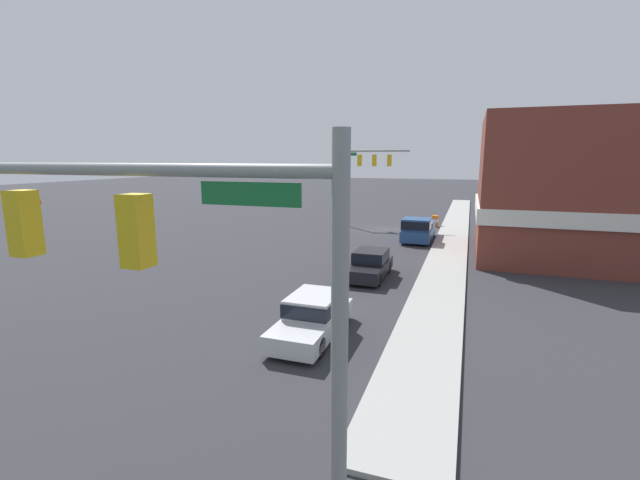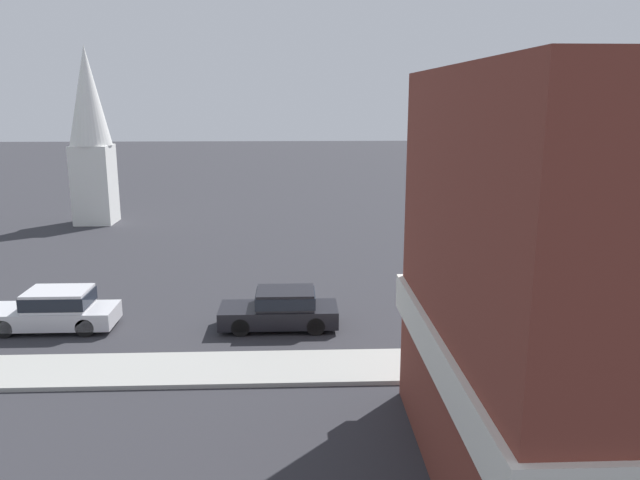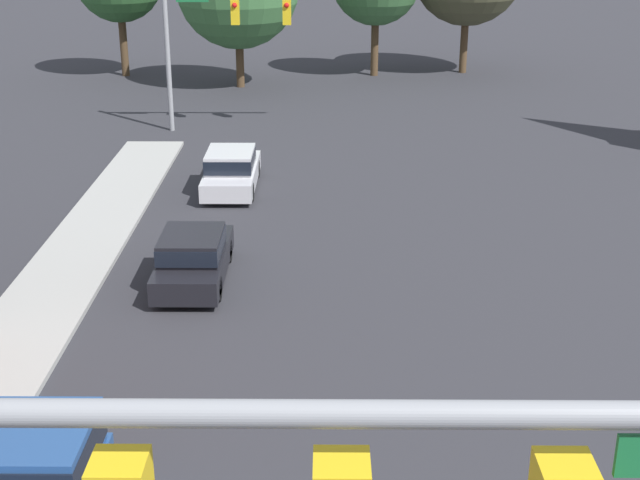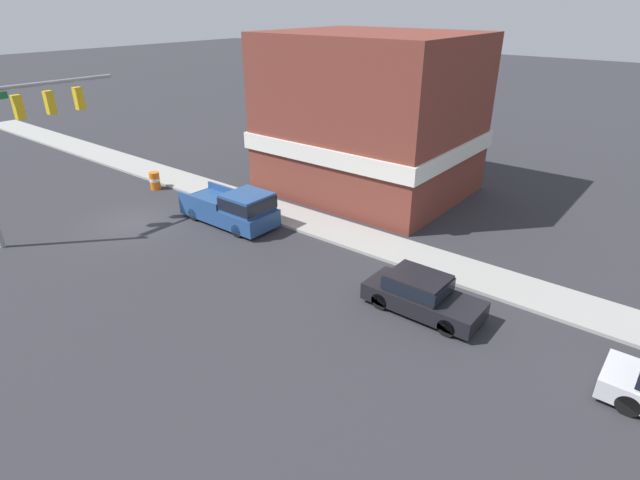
{
  "view_description": "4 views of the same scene",
  "coord_description": "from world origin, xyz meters",
  "views": [
    {
      "loc": [
        -6.82,
        37.29,
        6.24
      ],
      "look_at": [
        1.11,
        14.66,
        1.66
      ],
      "focal_mm": 24.0,
      "sensor_mm": 36.0,
      "label": 1
    },
    {
      "loc": [
        -23.72,
        15.05,
        8.25
      ],
      "look_at": [
        0.99,
        14.02,
        2.61
      ],
      "focal_mm": 35.0,
      "sensor_mm": 36.0,
      "label": 2
    },
    {
      "loc": [
        1.59,
        -6.84,
        9.88
      ],
      "look_at": [
        1.45,
        11.66,
        2.74
      ],
      "focal_mm": 50.0,
      "sensor_mm": 36.0,
      "label": 3
    },
    {
      "loc": [
        12.36,
        22.3,
        10.34
      ],
      "look_at": [
        -1.07,
        11.64,
        2.09
      ],
      "focal_mm": 28.0,
      "sensor_mm": 36.0,
      "label": 4
    }
  ],
  "objects": [
    {
      "name": "car_second_ahead",
      "position": [
        -1.82,
        23.78,
        0.77
      ],
      "size": [
        1.77,
        4.55,
        1.49
      ],
      "color": "black",
      "rests_on": "ground"
    },
    {
      "name": "car_lead",
      "position": [
        -2.03,
        15.56,
        0.75
      ],
      "size": [
        1.75,
        4.3,
        1.44
      ],
      "color": "black",
      "rests_on": "ground"
    },
    {
      "name": "far_signal_assembly",
      "position": [
        -2.86,
        32.49,
        4.8
      ],
      "size": [
        8.01,
        0.49,
        6.59
      ],
      "color": "gray",
      "rests_on": "ground"
    }
  ]
}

